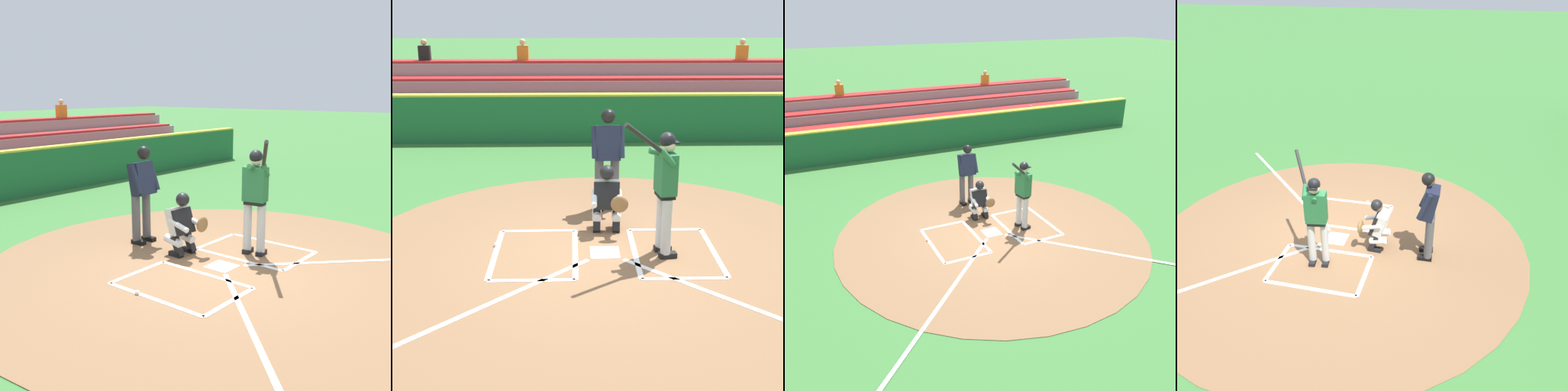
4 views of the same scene
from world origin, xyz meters
TOP-DOWN VIEW (x-y plane):
  - ground_plane at (0.00, 0.00)m, footprint 120.00×120.00m
  - dirt_circle at (0.00, 0.00)m, footprint 8.00×8.00m
  - home_plate_and_chalk at (0.00, 0.88)m, footprint 7.93×4.91m
  - batter at (-0.85, 0.09)m, footprint 0.87×0.83m
  - catcher at (-0.09, -0.92)m, footprint 0.59×0.63m
  - plate_umpire at (-0.14, -1.95)m, footprint 0.59×0.42m
  - baseball at (1.67, -0.28)m, footprint 0.07×0.07m
  - backstop_wall at (0.00, -7.50)m, footprint 22.00×0.36m
  - bleacher_stand at (0.01, -10.20)m, footprint 20.00×3.40m

SIDE VIEW (x-z plane):
  - ground_plane at x=0.00m, z-range 0.00..0.00m
  - dirt_circle at x=0.00m, z-range 0.00..0.01m
  - home_plate_and_chalk at x=0.00m, z-range 0.01..0.02m
  - baseball at x=1.67m, z-range 0.00..0.07m
  - catcher at x=-0.09m, z-range 0.02..1.15m
  - backstop_wall at x=0.00m, z-range 0.00..1.31m
  - bleacher_stand at x=0.01m, z-range -0.57..1.98m
  - plate_umpire at x=-0.14m, z-range 0.14..2.01m
  - batter at x=-0.85m, z-range 0.04..2.16m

